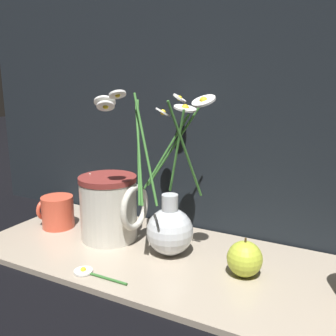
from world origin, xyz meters
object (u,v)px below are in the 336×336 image
Objects in this scene: vase_with_flowers at (169,221)px; yellow_mug at (57,212)px; ceramic_pitcher at (110,205)px; orange_fruit at (244,259)px.

yellow_mug is at bearing 179.68° from vase_with_flowers.
vase_with_flowers is 3.88× the size of yellow_mug.
vase_with_flowers is at bearing -2.39° from ceramic_pitcher.
yellow_mug is 0.55× the size of ceramic_pitcher.
yellow_mug is 1.18× the size of orange_fruit.
ceramic_pitcher is 0.33m from orange_fruit.
ceramic_pitcher is at bearing 177.61° from vase_with_flowers.
orange_fruit is (0.17, -0.02, -0.04)m from vase_with_flowers.
ceramic_pitcher is 2.13× the size of orange_fruit.
orange_fruit is (0.48, -0.02, -0.01)m from yellow_mug.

